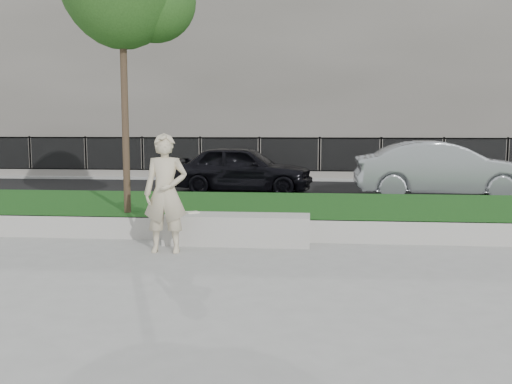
# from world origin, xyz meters

# --- Properties ---
(ground) EXTENTS (90.00, 90.00, 0.00)m
(ground) POSITION_xyz_m (0.00, 0.00, 0.00)
(ground) COLOR gray
(ground) RESTS_ON ground
(grass_bank) EXTENTS (34.00, 4.00, 0.40)m
(grass_bank) POSITION_xyz_m (0.00, 3.00, 0.20)
(grass_bank) COLOR black
(grass_bank) RESTS_ON ground
(grass_kerb) EXTENTS (34.00, 0.08, 0.40)m
(grass_kerb) POSITION_xyz_m (0.00, 1.04, 0.20)
(grass_kerb) COLOR #AAA89F
(grass_kerb) RESTS_ON ground
(street) EXTENTS (34.00, 7.00, 0.04)m
(street) POSITION_xyz_m (0.00, 8.50, 0.02)
(street) COLOR black
(street) RESTS_ON ground
(far_pavement) EXTENTS (34.00, 3.00, 0.12)m
(far_pavement) POSITION_xyz_m (0.00, 13.00, 0.06)
(far_pavement) COLOR gray
(far_pavement) RESTS_ON ground
(iron_fence) EXTENTS (32.00, 0.30, 1.50)m
(iron_fence) POSITION_xyz_m (0.00, 12.00, 0.54)
(iron_fence) COLOR slate
(iron_fence) RESTS_ON far_pavement
(building_facade) EXTENTS (34.00, 10.00, 10.00)m
(building_facade) POSITION_xyz_m (0.00, 20.00, 5.00)
(building_facade) COLOR #5D5951
(building_facade) RESTS_ON ground
(stone_bench) EXTENTS (2.52, 0.63, 0.51)m
(stone_bench) POSITION_xyz_m (0.01, 0.80, 0.26)
(stone_bench) COLOR #AAA89F
(stone_bench) RESTS_ON ground
(man) EXTENTS (0.73, 0.50, 1.93)m
(man) POSITION_xyz_m (-1.05, 0.07, 0.96)
(man) COLOR beige
(man) RESTS_ON ground
(book) EXTENTS (0.26, 0.24, 0.02)m
(book) POSITION_xyz_m (-0.79, 0.90, 0.53)
(book) COLOR white
(book) RESTS_ON stone_bench
(car_dark) EXTENTS (4.32, 2.08, 1.42)m
(car_dark) POSITION_xyz_m (-0.74, 7.90, 0.75)
(car_dark) COLOR black
(car_dark) RESTS_ON street
(car_silver) EXTENTS (4.75, 1.69, 1.56)m
(car_silver) POSITION_xyz_m (4.90, 7.20, 0.82)
(car_silver) COLOR gray
(car_silver) RESTS_ON street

